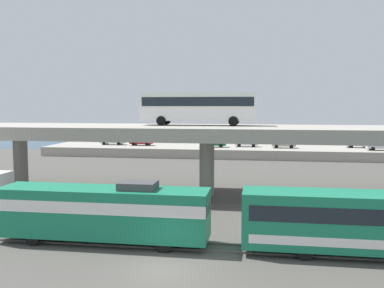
% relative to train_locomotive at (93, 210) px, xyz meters
% --- Properties ---
extents(ground_plane, '(260.00, 260.00, 0.00)m').
position_rel_train_locomotive_xyz_m(ground_plane, '(5.67, -4.00, -2.19)').
color(ground_plane, '#4C4944').
extents(rail_strip_near, '(110.00, 0.12, 0.12)m').
position_rel_train_locomotive_xyz_m(rail_strip_near, '(5.67, -0.74, -2.13)').
color(rail_strip_near, '#59544C').
rests_on(rail_strip_near, ground_plane).
extents(rail_strip_far, '(110.00, 0.12, 0.12)m').
position_rel_train_locomotive_xyz_m(rail_strip_far, '(5.67, 0.74, -2.13)').
color(rail_strip_far, '#59544C').
rests_on(rail_strip_far, ground_plane).
extents(train_locomotive, '(15.04, 3.04, 4.18)m').
position_rel_train_locomotive_xyz_m(train_locomotive, '(0.00, 0.00, 0.00)').
color(train_locomotive, '#197A56').
rests_on(train_locomotive, ground_plane).
extents(highway_overpass, '(96.00, 10.10, 7.04)m').
position_rel_train_locomotive_xyz_m(highway_overpass, '(5.67, 16.00, 4.03)').
color(highway_overpass, '#9E998E').
rests_on(highway_overpass, ground_plane).
extents(transit_bus_on_overpass, '(12.00, 2.68, 3.40)m').
position_rel_train_locomotive_xyz_m(transit_bus_on_overpass, '(4.58, 17.70, 6.91)').
color(transit_bus_on_overpass, silver).
rests_on(transit_bus_on_overpass, highway_overpass).
extents(pier_parking_lot, '(67.38, 12.52, 1.63)m').
position_rel_train_locomotive_xyz_m(pier_parking_lot, '(5.67, 51.00, -1.38)').
color(pier_parking_lot, '#9E998E').
rests_on(pier_parking_lot, ground_plane).
extents(parked_car_0, '(4.17, 1.93, 1.50)m').
position_rel_train_locomotive_xyz_m(parked_car_0, '(-10.93, 50.76, 0.21)').
color(parked_car_0, maroon).
rests_on(parked_car_0, pier_parking_lot).
extents(parked_car_1, '(4.49, 1.87, 1.50)m').
position_rel_train_locomotive_xyz_m(parked_car_1, '(2.72, 49.60, 0.21)').
color(parked_car_1, '#0C4C26').
rests_on(parked_car_1, pier_parking_lot).
extents(parked_car_2, '(4.67, 1.91, 1.50)m').
position_rel_train_locomotive_xyz_m(parked_car_2, '(-16.76, 51.25, 0.21)').
color(parked_car_2, '#B7B7BC').
rests_on(parked_car_2, pier_parking_lot).
extents(parked_car_3, '(4.17, 1.87, 1.50)m').
position_rel_train_locomotive_xyz_m(parked_car_3, '(8.56, 51.21, 0.21)').
color(parked_car_3, silver).
rests_on(parked_car_3, pier_parking_lot).
extents(parked_car_4, '(4.12, 1.89, 1.50)m').
position_rel_train_locomotive_xyz_m(parked_car_4, '(15.19, 49.89, 0.21)').
color(parked_car_4, '#9E998C').
rests_on(parked_car_4, pier_parking_lot).
extents(parked_car_5, '(4.48, 1.97, 1.50)m').
position_rel_train_locomotive_xyz_m(parked_car_5, '(30.85, 48.39, 0.21)').
color(parked_car_5, '#B7B7BC').
rests_on(parked_car_5, pier_parking_lot).
extents(parked_car_6, '(4.21, 1.90, 1.50)m').
position_rel_train_locomotive_xyz_m(parked_car_6, '(28.17, 52.57, 0.21)').
color(parked_car_6, silver).
rests_on(parked_car_6, pier_parking_lot).
extents(harbor_water, '(140.00, 36.00, 0.01)m').
position_rel_train_locomotive_xyz_m(harbor_water, '(5.67, 74.00, -2.19)').
color(harbor_water, navy).
rests_on(harbor_water, ground_plane).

